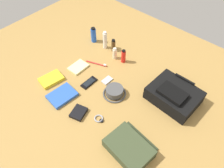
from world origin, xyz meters
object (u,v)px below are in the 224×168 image
Objects in this scene: lotion_bottle at (115,54)px; cell_phone at (89,83)px; bucket_hat at (115,92)px; media_player at (107,80)px; toiletry_pouch at (129,148)px; sunscreen_spray at (123,56)px; backpack at (174,95)px; notepad at (78,67)px; deodorant_spray at (94,35)px; cologne_bottle at (113,45)px; travel_guidebook at (62,96)px; toothpaste_tube at (105,40)px; paperback_novel at (51,79)px; wallet at (79,113)px; wristwatch at (99,119)px; toothbrush at (98,64)px.

cell_phone is at bearing -83.48° from lotion_bottle.
bucket_hat reaches higher than media_player.
sunscreen_spray reaches higher than toiletry_pouch.
notepad is (-0.76, -0.23, -0.05)m from backpack.
media_player is at bearing -61.73° from lotion_bottle.
backpack is 0.61m from lotion_bottle.
deodorant_spray is 1.25× the size of cologne_bottle.
bucket_hat is 0.84× the size of travel_guidebook.
deodorant_spray is at bearing -179.23° from toothpaste_tube.
deodorant_spray is at bearing 171.02° from lotion_bottle.
paperback_novel is at bearing 176.82° from toiletry_pouch.
wristwatch is at bearing 7.19° from wallet.
toiletry_pouch is 2.02× the size of deodorant_spray.
paperback_novel is at bearing 178.98° from wristwatch.
backpack reaches higher than toothbrush.
wristwatch is at bearing -50.54° from toothpaste_tube.
cell_phone is 1.57× the size of media_player.
backpack is 2.35× the size of notepad.
notepad is at bearing 76.35° from paperback_novel.
lotion_bottle is at bearing 130.90° from bucket_hat.
bucket_hat is 0.35m from toothbrush.
travel_guidebook is at bearing -84.43° from toothbrush.
backpack reaches higher than cell_phone.
travel_guidebook is at bearing -99.57° from sunscreen_spray.
lotion_bottle is 0.62m from wristwatch.
sunscreen_spray is at bearing 50.53° from toothbrush.
travel_guidebook is at bearing -14.46° from paperback_novel.
cologne_bottle reaches higher than wallet.
cologne_bottle is 1.09× the size of lotion_bottle.
media_player is at bearing 155.01° from bucket_hat.
bucket_hat is 0.99× the size of toothbrush.
paperback_novel is 1.73× the size of wallet.
paperback_novel is 0.53m from wristwatch.
lotion_bottle reaches higher than toiletry_pouch.
lotion_bottle is 1.26× the size of media_player.
backpack is 0.91m from deodorant_spray.
travel_guidebook is (0.19, -0.05, -0.00)m from paperback_novel.
bucket_hat is 1.19× the size of deodorant_spray.
toothpaste_tube reaches higher than toothbrush.
wristwatch is at bearing 172.93° from toiletry_pouch.
cologne_bottle is 1.06× the size of wallet.
toiletry_pouch reaches higher than wristwatch.
toothpaste_tube is 1.37× the size of sunscreen_spray.
travel_guidebook is 0.23m from cell_phone.
backpack is 2.84× the size of sunscreen_spray.
deodorant_spray reaches higher than travel_guidebook.
toothbrush is (-0.04, 0.42, -0.00)m from travel_guidebook.
cologne_bottle reaches higher than lotion_bottle.
toothpaste_tube is at bearing 171.92° from backpack.
toothpaste_tube is at bearing 116.11° from toothbrush.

